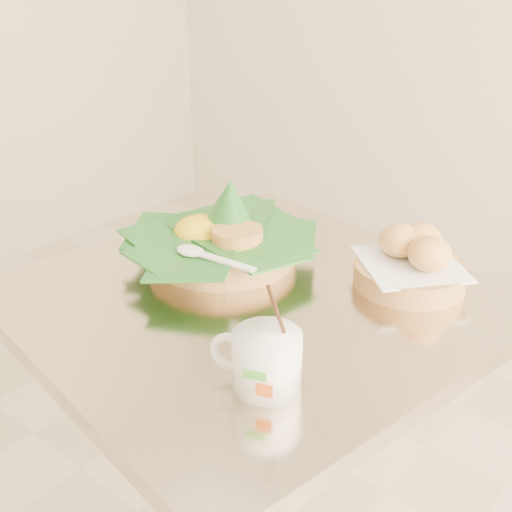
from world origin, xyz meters
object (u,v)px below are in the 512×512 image
Objects in this scene: cafe_table at (253,404)px; bread_basket at (412,263)px; coffee_mug at (265,358)px; rice_basket at (222,236)px.

bread_basket reaches higher than cafe_table.
coffee_mug reaches higher than bread_basket.
cafe_table is 5.29× the size of coffee_mug.
bread_basket is at bearing 22.57° from rice_basket.
rice_basket is 2.18× the size of coffee_mug.
rice_basket reaches higher than cafe_table.
bread_basket is (0.31, 0.13, -0.01)m from rice_basket.
coffee_mug reaches higher than cafe_table.
coffee_mug is at bearing -46.29° from cafe_table.
rice_basket is at bearing -157.43° from bread_basket.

